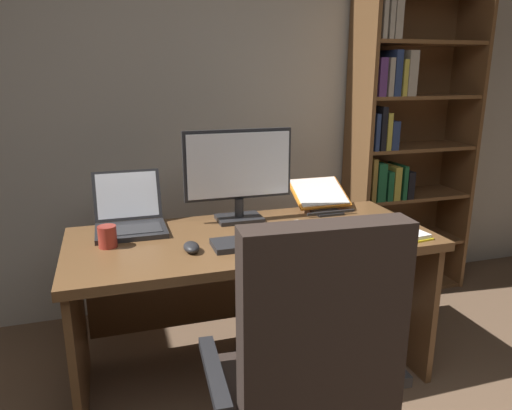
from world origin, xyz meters
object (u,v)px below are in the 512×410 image
at_px(office_chair, 307,395).
at_px(keyboard, 261,241).
at_px(coffee_mug, 107,237).
at_px(pen, 300,227).
at_px(notepad, 296,229).
at_px(open_binder, 372,234).
at_px(desk, 247,268).
at_px(bookshelf, 398,152).
at_px(monitor, 239,174).
at_px(laptop, 130,218).
at_px(computer_mouse, 191,247).
at_px(reading_stand_with_book, 320,196).

height_order(office_chair, keyboard, office_chair).
bearing_deg(coffee_mug, pen, -1.78).
bearing_deg(notepad, keyboard, -148.46).
height_order(office_chair, open_binder, office_chair).
relative_size(desk, bookshelf, 0.84).
xyz_separation_m(monitor, pen, (0.23, -0.23, -0.22)).
distance_m(monitor, keyboard, 0.42).
bearing_deg(open_binder, office_chair, -140.55).
bearing_deg(notepad, laptop, 161.99).
relative_size(keyboard, computer_mouse, 4.04).
height_order(monitor, pen, monitor).
bearing_deg(coffee_mug, bookshelf, 19.55).
relative_size(office_chair, computer_mouse, 10.08).
distance_m(bookshelf, open_binder, 1.10).
distance_m(monitor, pen, 0.39).
xyz_separation_m(bookshelf, open_binder, (-0.67, -0.85, -0.20)).
bearing_deg(desk, bookshelf, 26.79).
distance_m(bookshelf, computer_mouse, 1.68).
bearing_deg(computer_mouse, open_binder, -3.55).
distance_m(keyboard, coffee_mug, 0.65).
bearing_deg(laptop, reading_stand_with_book, 3.10).
bearing_deg(laptop, coffee_mug, -115.86).
bearing_deg(desk, coffee_mug, -175.92).
bearing_deg(coffee_mug, keyboard, -14.21).
height_order(open_binder, coffee_mug, coffee_mug).
xyz_separation_m(office_chair, laptop, (-0.47, 1.01, 0.33)).
height_order(desk, monitor, monitor).
bearing_deg(monitor, open_binder, -38.99).
height_order(keyboard, pen, keyboard).
relative_size(bookshelf, reading_stand_with_book, 6.62).
xyz_separation_m(bookshelf, notepad, (-0.96, -0.66, -0.21)).
bearing_deg(monitor, desk, -91.36).
xyz_separation_m(monitor, keyboard, (0.00, -0.36, -0.22)).
xyz_separation_m(laptop, keyboard, (0.52, -0.37, -0.04)).
bearing_deg(office_chair, keyboard, 88.61).
relative_size(open_binder, pen, 3.32).
distance_m(desk, bookshelf, 1.38).
distance_m(open_binder, notepad, 0.34).
bearing_deg(reading_stand_with_book, open_binder, -85.41).
relative_size(computer_mouse, pen, 0.74).
relative_size(computer_mouse, coffee_mug, 1.12).
bearing_deg(bookshelf, office_chair, -130.48).
bearing_deg(office_chair, notepad, 74.32).
distance_m(laptop, notepad, 0.78).
height_order(desk, coffee_mug, coffee_mug).
height_order(pen, coffee_mug, coffee_mug).
distance_m(desk, monitor, 0.45).
bearing_deg(desk, office_chair, -93.52).
relative_size(monitor, notepad, 2.54).
bearing_deg(bookshelf, laptop, -165.91).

